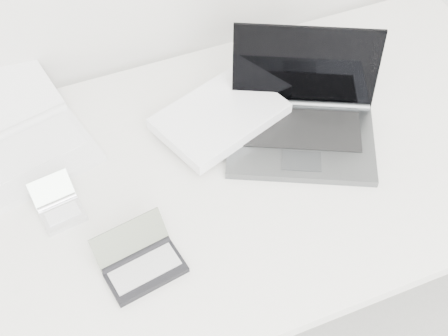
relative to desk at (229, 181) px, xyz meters
name	(u,v)px	position (x,y,z in m)	size (l,w,h in m)	color
desk	(229,181)	(0.00, 0.00, 0.00)	(1.60, 0.80, 0.73)	white
laptop_large	(266,118)	(0.12, 0.08, 0.08)	(0.53, 0.44, 0.23)	#515456
netbook_open_white	(20,142)	(-0.42, 0.24, 0.07)	(0.36, 0.42, 0.07)	white
pda_silver	(60,208)	(-0.38, 0.03, 0.06)	(0.10, 0.12, 0.06)	silver
palmtop_charcoal	(142,263)	(-0.26, -0.17, 0.06)	(0.17, 0.15, 0.07)	black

